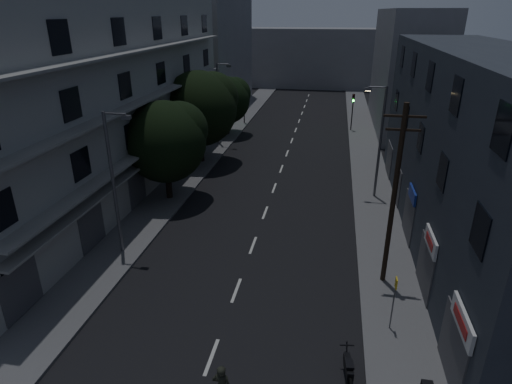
% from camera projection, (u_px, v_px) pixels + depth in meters
% --- Properties ---
extents(ground, '(160.00, 160.00, 0.00)m').
position_uv_depth(ground, '(282.00, 167.00, 37.92)').
color(ground, black).
rests_on(ground, ground).
extents(sidewalk_left, '(3.00, 90.00, 0.15)m').
position_uv_depth(sidewalk_left, '(201.00, 161.00, 39.12)').
color(sidewalk_left, '#565659').
rests_on(sidewalk_left, ground).
extents(sidewalk_right, '(3.00, 90.00, 0.15)m').
position_uv_depth(sidewalk_right, '(369.00, 171.00, 36.66)').
color(sidewalk_right, '#565659').
rests_on(sidewalk_right, ground).
extents(lane_markings, '(0.15, 60.50, 0.01)m').
position_uv_depth(lane_markings, '(290.00, 147.00, 43.58)').
color(lane_markings, beige).
rests_on(lane_markings, ground).
extents(building_left, '(7.00, 36.00, 14.00)m').
position_uv_depth(building_left, '(108.00, 98.00, 30.81)').
color(building_left, '#9E9E99').
rests_on(building_left, ground).
extents(building_right, '(6.19, 28.00, 11.00)m').
position_uv_depth(building_right, '(474.00, 152.00, 23.84)').
color(building_right, '#292E37').
rests_on(building_right, ground).
extents(building_far_left, '(6.00, 20.00, 16.00)m').
position_uv_depth(building_far_left, '(216.00, 49.00, 57.60)').
color(building_far_left, slate).
rests_on(building_far_left, ground).
extents(building_far_right, '(6.00, 20.00, 13.00)m').
position_uv_depth(building_far_right, '(406.00, 70.00, 48.82)').
color(building_far_right, slate).
rests_on(building_far_right, ground).
extents(building_far_end, '(24.00, 8.00, 10.00)m').
position_uv_depth(building_far_end, '(313.00, 58.00, 76.74)').
color(building_far_end, slate).
rests_on(building_far_end, ground).
extents(tree_near, '(5.72, 5.72, 7.06)m').
position_uv_depth(tree_near, '(166.00, 139.00, 29.72)').
color(tree_near, black).
rests_on(tree_near, sidewalk_left).
extents(tree_mid, '(6.53, 6.53, 8.03)m').
position_uv_depth(tree_mid, '(200.00, 106.00, 37.09)').
color(tree_mid, black).
rests_on(tree_mid, sidewalk_left).
extents(tree_far, '(5.04, 5.04, 6.23)m').
position_uv_depth(tree_far, '(227.00, 98.00, 46.21)').
color(tree_far, black).
rests_on(tree_far, sidewalk_left).
extents(traffic_signal_far_right, '(0.28, 0.37, 4.10)m').
position_uv_depth(traffic_signal_far_right, '(353.00, 104.00, 47.95)').
color(traffic_signal_far_right, black).
rests_on(traffic_signal_far_right, sidewalk_right).
extents(traffic_signal_far_left, '(0.28, 0.37, 4.10)m').
position_uv_depth(traffic_signal_far_left, '(244.00, 98.00, 51.18)').
color(traffic_signal_far_left, black).
rests_on(traffic_signal_far_left, sidewalk_left).
extents(street_lamp_left_near, '(1.51, 0.25, 8.00)m').
position_uv_depth(street_lamp_left_near, '(115.00, 178.00, 22.64)').
color(street_lamp_left_near, slate).
rests_on(street_lamp_left_near, sidewalk_left).
extents(street_lamp_right, '(1.51, 0.25, 8.00)m').
position_uv_depth(street_lamp_right, '(379.00, 137.00, 29.91)').
color(street_lamp_right, '#57585E').
rests_on(street_lamp_right, sidewalk_right).
extents(street_lamp_left_far, '(1.51, 0.25, 8.00)m').
position_uv_depth(street_lamp_left_far, '(219.00, 100.00, 42.45)').
color(street_lamp_left_far, '#58595F').
rests_on(street_lamp_left_far, sidewalk_left).
extents(utility_pole, '(1.80, 0.24, 9.00)m').
position_uv_depth(utility_pole, '(394.00, 194.00, 19.93)').
color(utility_pole, black).
rests_on(utility_pole, sidewalk_right).
extents(bus_stop_sign, '(0.06, 0.35, 2.52)m').
position_uv_depth(bus_stop_sign, '(394.00, 294.00, 17.76)').
color(bus_stop_sign, '#595B60').
rests_on(bus_stop_sign, sidewalk_right).
extents(motorcycle, '(0.54, 1.87, 1.20)m').
position_uv_depth(motorcycle, '(348.00, 369.00, 15.89)').
color(motorcycle, black).
rests_on(motorcycle, ground).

